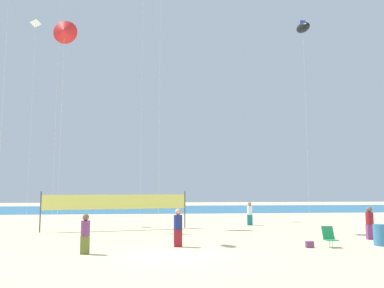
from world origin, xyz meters
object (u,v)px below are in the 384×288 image
object	(u,v)px
beach_handbag	(310,244)
kite_red_delta	(64,31)
beachgoer_maroon_shirt	(370,222)
trash_barrel	(381,235)
volleyball_net	(117,203)
beachgoer_navy_shirt	(178,226)
kite_black_inflatable	(303,28)
kite_white_diamond	(35,26)
folding_beach_chair	(329,236)
beachgoer_plum_shirt	(85,233)
beachgoer_white_shirt	(250,213)

from	to	relation	value
beach_handbag	kite_red_delta	world-z (taller)	kite_red_delta
beachgoer_maroon_shirt	kite_red_delta	world-z (taller)	kite_red_delta
trash_barrel	volleyball_net	size ratio (longest dim) A/B	0.11
beachgoer_navy_shirt	kite_black_inflatable	world-z (taller)	kite_black_inflatable
volleyball_net	kite_white_diamond	world-z (taller)	kite_white_diamond
beachgoer_maroon_shirt	folding_beach_chair	world-z (taller)	beachgoer_maroon_shirt
beach_handbag	kite_white_diamond	size ratio (longest dim) A/B	0.02
kite_black_inflatable	beachgoer_plum_shirt	bearing A→B (deg)	-136.45
folding_beach_chair	trash_barrel	distance (m)	2.51
kite_red_delta	kite_black_inflatable	bearing A→B (deg)	13.86
folding_beach_chair	kite_red_delta	distance (m)	20.51
beachgoer_white_shirt	folding_beach_chair	bearing A→B (deg)	-66.73
beachgoer_maroon_shirt	kite_black_inflatable	distance (m)	18.70
beachgoer_navy_shirt	beach_handbag	size ratio (longest dim) A/B	4.79
kite_black_inflatable	folding_beach_chair	bearing A→B (deg)	-108.89
beachgoer_navy_shirt	folding_beach_chair	distance (m)	6.67
kite_white_diamond	kite_black_inflatable	distance (m)	21.68
beachgoer_maroon_shirt	kite_black_inflatable	world-z (taller)	kite_black_inflatable
trash_barrel	volleyball_net	bearing A→B (deg)	147.08
beachgoer_plum_shirt	beachgoer_navy_shirt	xyz separation A→B (m)	(3.75, 1.58, 0.06)
folding_beach_chair	volleyball_net	distance (m)	12.99
beachgoer_maroon_shirt	beachgoer_white_shirt	xyz separation A→B (m)	(-4.11, 8.31, -0.01)
volleyball_net	beach_handbag	bearing A→B (deg)	-42.82
kite_white_diamond	kite_black_inflatable	size ratio (longest dim) A/B	0.96
beachgoer_white_shirt	beach_handbag	world-z (taller)	beachgoer_white_shirt
beach_handbag	trash_barrel	bearing A→B (deg)	4.65
beachgoer_plum_shirt	kite_white_diamond	distance (m)	21.80
folding_beach_chair	volleyball_net	xyz separation A→B (m)	(-9.96, 8.25, 1.18)
beachgoer_navy_shirt	trash_barrel	world-z (taller)	beachgoer_navy_shirt
beachgoer_plum_shirt	beach_handbag	bearing A→B (deg)	106.05
kite_white_diamond	trash_barrel	bearing A→B (deg)	-35.16
beachgoer_white_shirt	volleyball_net	xyz separation A→B (m)	(-9.06, -2.34, 0.78)
kite_white_diamond	beachgoer_white_shirt	bearing A→B (deg)	-11.84
trash_barrel	beach_handbag	world-z (taller)	trash_barrel
beachgoer_white_shirt	beach_handbag	xyz separation A→B (m)	(-0.05, -10.69, -0.72)
kite_red_delta	kite_white_diamond	size ratio (longest dim) A/B	0.87
kite_black_inflatable	kite_white_diamond	bearing A→B (deg)	178.38
trash_barrel	beach_handbag	distance (m)	3.48
beachgoer_navy_shirt	beachgoer_white_shirt	world-z (taller)	beachgoer_navy_shirt
kite_red_delta	beach_handbag	bearing A→B (deg)	-35.16
beachgoer_plum_shirt	kite_white_diamond	bearing A→B (deg)	-144.02
beachgoer_maroon_shirt	kite_white_diamond	xyz separation A→B (m)	(-20.29, 11.70, 14.47)
trash_barrel	folding_beach_chair	bearing A→B (deg)	-175.89
beachgoer_plum_shirt	kite_white_diamond	size ratio (longest dim) A/B	0.10
kite_red_delta	kite_black_inflatable	distance (m)	19.03
beachgoer_maroon_shirt	folding_beach_chair	xyz separation A→B (m)	(-3.20, -2.27, -0.41)
kite_red_delta	beachgoer_white_shirt	bearing A→B (deg)	7.69
beachgoer_plum_shirt	beachgoer_navy_shirt	size ratio (longest dim) A/B	0.93
trash_barrel	beach_handbag	bearing A→B (deg)	-175.35
beach_handbag	beachgoer_white_shirt	bearing A→B (deg)	89.76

